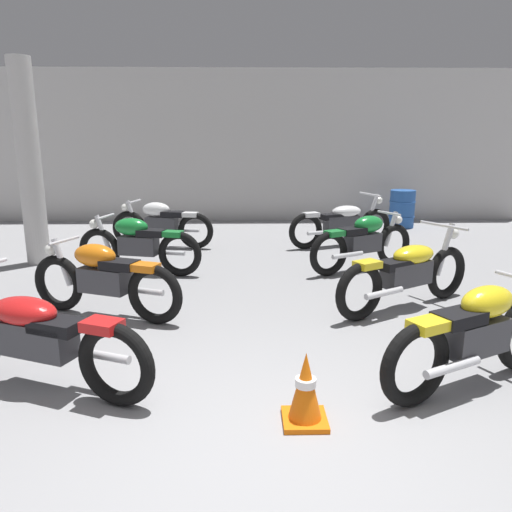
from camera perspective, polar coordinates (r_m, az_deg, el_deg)
ground_plane at (r=3.36m, az=1.30°, el=-22.90°), size 60.00×60.00×0.00m
back_wall at (r=12.16m, az=-0.64°, el=12.65°), size 13.47×0.24×3.60m
support_pillar at (r=8.58m, az=-24.93°, el=9.69°), size 0.36×0.36×3.20m
motorcycle_left_row_0 at (r=4.34m, az=-24.32°, el=-8.50°), size 2.06×1.00×0.97m
motorcycle_left_row_1 at (r=5.79m, az=-17.36°, el=-2.46°), size 1.88×0.82×0.88m
motorcycle_left_row_2 at (r=7.52m, az=-13.60°, el=1.39°), size 1.94×0.64×0.88m
motorcycle_left_row_3 at (r=9.28m, az=-10.98°, el=3.79°), size 1.95×0.59×0.88m
motorcycle_right_row_0 at (r=4.38m, az=24.32°, el=-8.24°), size 1.81×0.99×0.88m
motorcycle_right_row_1 at (r=6.06m, az=17.24°, el=-1.80°), size 1.92×1.22×0.97m
motorcycle_right_row_2 at (r=7.68m, az=12.42°, el=1.71°), size 1.79×1.03×0.88m
motorcycle_right_row_3 at (r=9.37m, az=10.00°, el=3.89°), size 2.08×0.96×0.97m
oil_drum at (r=11.72m, az=16.66°, el=5.30°), size 0.59×0.59×0.85m
traffic_cone at (r=3.61m, az=5.78°, el=-15.22°), size 0.32×0.32×0.54m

